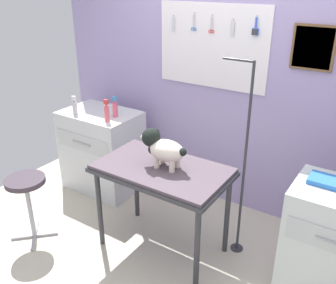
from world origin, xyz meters
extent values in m
cube|color=#BDB59F|center=(0.00, 0.00, -0.02)|extent=(4.40, 4.00, 0.04)
cube|color=#9F8FC2|center=(0.00, 1.28, 1.15)|extent=(4.00, 0.06, 2.30)
cube|color=white|center=(-0.19, 1.24, 1.60)|extent=(1.11, 0.02, 0.77)
cylinder|color=gray|center=(-0.60, 1.23, 1.85)|extent=(0.01, 0.02, 0.01)
cube|color=silver|center=(-0.60, 1.22, 1.77)|extent=(0.03, 0.01, 0.13)
cylinder|color=gray|center=(-0.38, 1.23, 1.88)|extent=(0.01, 0.02, 0.01)
cube|color=silver|center=(-0.38, 1.22, 1.81)|extent=(0.01, 0.00, 0.11)
cube|color=silver|center=(-0.37, 1.22, 1.81)|extent=(0.01, 0.00, 0.11)
torus|color=blue|center=(-0.39, 1.22, 1.74)|extent=(0.03, 0.01, 0.03)
torus|color=blue|center=(-0.37, 1.22, 1.74)|extent=(0.03, 0.01, 0.03)
cylinder|color=gray|center=(-0.19, 1.23, 1.88)|extent=(0.01, 0.02, 0.01)
cube|color=silver|center=(-0.20, 1.22, 1.81)|extent=(0.01, 0.00, 0.11)
cube|color=silver|center=(-0.19, 1.22, 1.81)|extent=(0.01, 0.00, 0.11)
torus|color=red|center=(-0.21, 1.22, 1.73)|extent=(0.03, 0.01, 0.03)
torus|color=red|center=(-0.18, 1.22, 1.73)|extent=(0.03, 0.01, 0.03)
cylinder|color=gray|center=(0.01, 1.23, 1.85)|extent=(0.01, 0.02, 0.01)
cube|color=silver|center=(0.01, 1.22, 1.78)|extent=(0.03, 0.01, 0.13)
cylinder|color=gray|center=(0.22, 1.23, 1.89)|extent=(0.01, 0.02, 0.01)
cylinder|color=blue|center=(0.22, 1.22, 1.84)|extent=(0.02, 0.02, 0.09)
cube|color=blue|center=(0.22, 1.22, 1.76)|extent=(0.06, 0.02, 0.06)
cube|color=#333338|center=(0.22, 1.21, 1.76)|extent=(0.05, 0.01, 0.05)
cube|color=brown|center=(0.71, 1.24, 1.68)|extent=(0.34, 0.02, 0.36)
cube|color=#A37852|center=(0.71, 1.23, 1.68)|extent=(0.30, 0.01, 0.32)
cylinder|color=#2D2D33|center=(-0.57, 0.00, 0.37)|extent=(0.04, 0.04, 0.74)
cylinder|color=#2D2D33|center=(0.39, 0.00, 0.37)|extent=(0.04, 0.04, 0.74)
cylinder|color=#2D2D33|center=(-0.57, 0.51, 0.37)|extent=(0.04, 0.04, 0.74)
cylinder|color=#2D2D33|center=(0.39, 0.51, 0.37)|extent=(0.04, 0.04, 0.74)
cube|color=#2D2D33|center=(-0.09, 0.26, 0.76)|extent=(1.08, 0.64, 0.03)
cube|color=#50434C|center=(-0.09, 0.26, 0.79)|extent=(1.05, 0.62, 0.03)
cylinder|color=#2D2D33|center=(0.47, 0.59, 0.01)|extent=(0.11, 0.11, 0.01)
cylinder|color=#2D2D33|center=(0.47, 0.59, 0.83)|extent=(0.02, 0.02, 1.66)
cylinder|color=#2D2D33|center=(0.35, 0.59, 1.65)|extent=(0.24, 0.02, 0.02)
cylinder|color=beige|center=(-0.12, 0.22, 0.85)|extent=(0.04, 0.04, 0.10)
cylinder|color=beige|center=(-0.12, 0.31, 0.85)|extent=(0.04, 0.04, 0.10)
cylinder|color=beige|center=(0.02, 0.23, 0.85)|extent=(0.04, 0.04, 0.10)
cylinder|color=beige|center=(0.02, 0.32, 0.85)|extent=(0.04, 0.04, 0.10)
ellipsoid|color=beige|center=(-0.05, 0.27, 0.95)|extent=(0.31, 0.20, 0.17)
ellipsoid|color=black|center=(-0.16, 0.27, 0.94)|extent=(0.11, 0.14, 0.09)
sphere|color=black|center=(-0.20, 0.27, 1.03)|extent=(0.15, 0.15, 0.15)
ellipsoid|color=beige|center=(-0.26, 0.26, 1.02)|extent=(0.07, 0.06, 0.05)
sphere|color=black|center=(-0.29, 0.26, 1.02)|extent=(0.02, 0.02, 0.02)
ellipsoid|color=black|center=(-0.18, 0.20, 1.04)|extent=(0.05, 0.03, 0.08)
ellipsoid|color=black|center=(-0.18, 0.33, 1.04)|extent=(0.05, 0.03, 0.08)
sphere|color=black|center=(0.09, 0.28, 0.97)|extent=(0.06, 0.06, 0.06)
cube|color=silver|center=(-1.23, 0.76, 0.44)|extent=(0.80, 0.56, 0.89)
cube|color=#B7B9BC|center=(-1.23, 0.48, 0.64)|extent=(0.70, 0.01, 0.18)
cylinder|color=#99999E|center=(-1.23, 0.47, 0.64)|extent=(0.24, 0.02, 0.02)
cube|color=silver|center=(1.23, 0.56, 0.43)|extent=(0.68, 0.52, 0.86)
cube|color=#B0B8B7|center=(1.23, 0.29, 0.62)|extent=(0.60, 0.01, 0.17)
cylinder|color=#99999E|center=(1.23, 0.29, 0.62)|extent=(0.20, 0.02, 0.02)
cylinder|color=#9E9EA3|center=(-1.14, -0.28, 0.29)|extent=(0.04, 0.04, 0.57)
cube|color=#9E9EA3|center=(-1.07, -0.21, 0.01)|extent=(0.16, 0.16, 0.02)
cube|color=#9E9EA3|center=(-1.22, -0.21, 0.01)|extent=(0.16, 0.16, 0.02)
cube|color=#9E9EA3|center=(-1.22, -0.35, 0.01)|extent=(0.16, 0.16, 0.02)
cube|color=#9E9EA3|center=(-1.07, -0.35, 0.01)|extent=(0.16, 0.16, 0.02)
cylinder|color=#3D333D|center=(-1.14, -0.28, 0.60)|extent=(0.34, 0.34, 0.04)
cylinder|color=#DF575F|center=(-0.97, 0.61, 0.97)|extent=(0.05, 0.05, 0.16)
cylinder|color=#DF575F|center=(-0.97, 0.61, 1.06)|extent=(0.02, 0.02, 0.02)
cube|color=#CB3932|center=(-0.97, 0.61, 1.09)|extent=(0.04, 0.03, 0.04)
cylinder|color=#DB596B|center=(-0.99, 0.75, 0.96)|extent=(0.05, 0.05, 0.15)
cylinder|color=#DB596B|center=(-0.99, 0.75, 1.05)|extent=(0.02, 0.02, 0.02)
cube|color=teal|center=(-0.99, 0.75, 1.08)|extent=(0.05, 0.03, 0.04)
cylinder|color=#B9ACB5|center=(-1.40, 0.59, 0.95)|extent=(0.05, 0.05, 0.13)
cylinder|color=#B9ACB5|center=(-1.40, 0.59, 1.03)|extent=(0.02, 0.02, 0.02)
cube|color=silver|center=(-1.40, 0.59, 1.06)|extent=(0.04, 0.03, 0.04)
cube|color=blue|center=(1.09, 0.60, 0.88)|extent=(0.24, 0.18, 0.04)
camera|label=1|loc=(1.41, -1.92, 2.21)|focal=39.94mm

